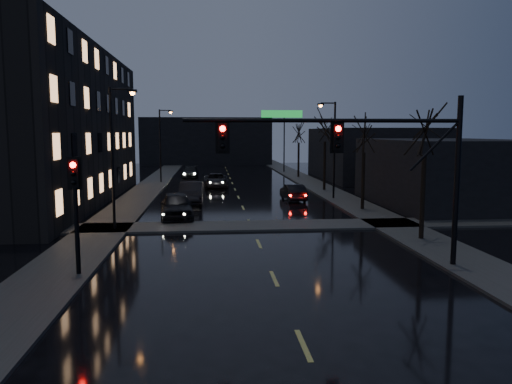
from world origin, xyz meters
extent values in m
plane|color=black|center=(0.00, 0.00, 0.00)|extent=(160.00, 160.00, 0.00)
cube|color=#2D2D2B|center=(-8.50, 35.00, 0.06)|extent=(3.00, 140.00, 0.12)
cube|color=#2D2D2B|center=(8.50, 35.00, 0.06)|extent=(3.00, 140.00, 0.12)
cube|color=#2D2D2B|center=(0.00, 18.50, 0.06)|extent=(40.00, 3.00, 0.12)
cube|color=black|center=(-16.50, 30.00, 6.00)|extent=(12.00, 30.00, 12.00)
cube|color=black|center=(15.50, 26.00, 2.50)|extent=(10.00, 14.00, 5.00)
cube|color=black|center=(17.00, 48.00, 3.00)|extent=(12.00, 18.00, 6.00)
cube|color=black|center=(-3.00, 78.00, 4.00)|extent=(22.00, 10.00, 8.00)
cylinder|color=black|center=(7.60, 9.00, 3.50)|extent=(0.22, 0.22, 7.00)
cylinder|color=black|center=(2.10, 9.00, 6.00)|extent=(11.00, 0.16, 0.16)
cylinder|color=black|center=(6.60, 9.00, 5.00)|extent=(2.05, 0.10, 2.05)
cube|color=#0C591E|center=(0.40, 9.00, 6.25)|extent=(1.60, 0.04, 0.28)
cube|color=black|center=(-1.90, 9.00, 5.35)|extent=(0.35, 0.28, 1.05)
sphere|color=#FF0705|center=(-1.90, 8.84, 5.68)|extent=(0.22, 0.22, 0.22)
cube|color=black|center=(2.60, 9.00, 5.35)|extent=(0.35, 0.28, 1.05)
sphere|color=#FF0705|center=(2.60, 8.84, 5.68)|extent=(0.22, 0.22, 0.22)
cylinder|color=black|center=(-7.50, 9.00, 2.20)|extent=(0.18, 0.18, 4.40)
cube|color=black|center=(-7.50, 9.00, 4.00)|extent=(0.35, 0.28, 1.05)
sphere|color=#FF0705|center=(-7.50, 8.84, 4.33)|extent=(0.22, 0.22, 0.22)
cylinder|color=black|center=(8.40, 14.00, 2.20)|extent=(0.24, 0.24, 4.40)
cylinder|color=black|center=(8.40, 24.00, 2.06)|extent=(0.24, 0.24, 4.12)
cylinder|color=black|center=(8.40, 36.00, 2.34)|extent=(0.24, 0.24, 4.68)
cylinder|color=black|center=(8.40, 50.00, 2.15)|extent=(0.24, 0.24, 4.29)
cylinder|color=black|center=(-7.80, 18.00, 4.00)|extent=(0.16, 0.16, 8.00)
cylinder|color=black|center=(-7.20, 18.00, 7.90)|extent=(1.20, 0.10, 0.10)
cube|color=black|center=(-6.60, 18.00, 7.80)|extent=(0.50, 0.25, 0.15)
sphere|color=orange|center=(-6.60, 18.00, 7.70)|extent=(0.28, 0.28, 0.28)
cylinder|color=black|center=(-7.80, 45.00, 4.00)|extent=(0.16, 0.16, 8.00)
cylinder|color=black|center=(-7.20, 45.00, 7.90)|extent=(1.20, 0.10, 0.10)
cube|color=black|center=(-6.60, 45.00, 7.80)|extent=(0.50, 0.25, 0.15)
sphere|color=orange|center=(-6.60, 45.00, 7.70)|extent=(0.28, 0.28, 0.28)
cylinder|color=black|center=(7.80, 30.00, 4.00)|extent=(0.16, 0.16, 8.00)
cylinder|color=black|center=(7.20, 30.00, 7.90)|extent=(1.20, 0.10, 0.10)
cube|color=black|center=(6.60, 30.00, 7.80)|extent=(0.50, 0.25, 0.15)
sphere|color=orange|center=(6.60, 30.00, 7.70)|extent=(0.28, 0.28, 0.28)
cylinder|color=black|center=(7.80, 58.00, 4.00)|extent=(0.16, 0.16, 8.00)
cylinder|color=black|center=(7.20, 58.00, 7.90)|extent=(1.20, 0.10, 0.10)
cube|color=black|center=(6.60, 58.00, 7.80)|extent=(0.50, 0.25, 0.15)
sphere|color=orange|center=(6.60, 58.00, 7.70)|extent=(0.28, 0.28, 0.28)
imported|color=black|center=(-4.58, 21.76, 0.86)|extent=(2.48, 5.21, 1.72)
imported|color=black|center=(-3.89, 28.61, 0.83)|extent=(1.78, 5.07, 1.67)
imported|color=black|center=(-1.80, 40.20, 0.71)|extent=(2.47, 5.16, 1.42)
imported|color=black|center=(-4.84, 51.14, 0.69)|extent=(2.08, 4.79, 1.37)
imported|color=black|center=(4.33, 29.50, 0.68)|extent=(1.72, 4.20, 1.35)
camera|label=1|loc=(-2.38, -10.32, 5.55)|focal=35.00mm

